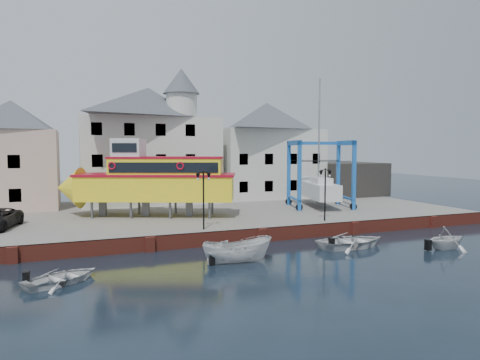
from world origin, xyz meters
name	(u,v)px	position (x,y,z in m)	size (l,w,h in m)	color
ground	(262,242)	(0.00, 0.00, 0.00)	(140.00, 140.00, 0.00)	#17232D
hardstanding	(215,214)	(0.00, 11.00, 0.50)	(44.00, 22.00, 1.00)	#66625B
quay_wall	(261,235)	(0.00, 0.10, 0.50)	(44.00, 0.47, 1.00)	maroon
building_pink	(13,155)	(-18.00, 18.00, 6.15)	(8.00, 7.00, 10.30)	#D1A595
building_white_main	(151,143)	(-4.87, 18.39, 7.34)	(14.00, 8.30, 14.00)	silver
building_white_right	(266,150)	(9.00, 19.00, 6.60)	(12.00, 8.00, 11.20)	silver
shed_dark	(346,179)	(19.00, 17.00, 3.00)	(8.00, 7.00, 4.00)	black
lamp_post_left	(203,185)	(-4.00, 1.20, 4.17)	(1.12, 0.32, 4.20)	black
lamp_post_right	(325,181)	(6.00, 1.20, 4.17)	(1.12, 0.32, 4.20)	black
tour_boat	(146,180)	(-6.88, 8.76, 4.11)	(15.37, 9.10, 6.59)	#59595E
travel_lift	(317,185)	(10.04, 9.00, 3.10)	(6.80, 8.58, 12.56)	#1B5BA9
motorboat_a	(238,262)	(-3.57, -4.51, 0.00)	(1.59, 4.24, 1.64)	silver
motorboat_b	(351,247)	(5.12, -3.62, 0.00)	(3.57, 5.00, 1.03)	silver
motorboat_c	(446,249)	(10.77, -6.34, 0.00)	(2.69, 3.12, 1.65)	silver
motorboat_d	(62,283)	(-13.19, -4.99, 0.00)	(2.69, 3.76, 0.78)	silver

